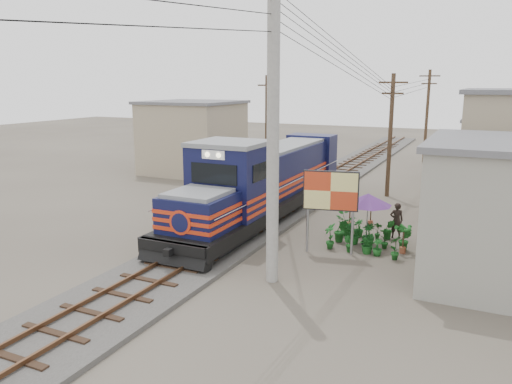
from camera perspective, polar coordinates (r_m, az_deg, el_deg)
The scene contains 15 objects.
ground at distance 18.98m, azimuth -7.38°, elevation -7.74°, with size 120.00×120.00×0.00m, color #473F35.
ballast at distance 27.53m, azimuth 3.89°, elevation -1.10°, with size 3.60×70.00×0.16m, color #595651.
track at distance 27.48m, azimuth 3.89°, elevation -0.73°, with size 1.15×70.00×0.12m.
locomotive at distance 24.26m, azimuth 1.14°, elevation 1.10°, with size 2.97×16.14×4.00m.
utility_pole_main at distance 15.79m, azimuth 1.95°, elevation 6.94°, with size 0.40×0.40×10.00m.
wooden_pole_mid at distance 29.54m, azimuth 15.10°, elevation 6.51°, with size 1.60×0.24×7.00m.
wooden_pole_far at distance 43.29m, azimuth 18.95°, elevation 8.36°, with size 1.60×0.24×7.50m.
wooden_pole_left at distance 36.19m, azimuth 1.23°, elevation 7.95°, with size 1.60×0.24×7.00m.
power_lines at distance 25.44m, azimuth 2.55°, elevation 14.80°, with size 9.65×19.00×3.30m.
shophouse_back at distance 37.21m, azimuth 27.16°, elevation 4.28°, with size 6.30×6.30×4.20m.
shophouse_left at distance 36.90m, azimuth -7.21°, elevation 6.28°, with size 6.30×6.30×5.20m.
billboard at distance 19.13m, azimuth 8.54°, elevation -0.14°, with size 2.08×0.55×3.25m.
market_umbrella at distance 20.59m, azimuth 12.69°, elevation -0.87°, with size 2.49×2.49×2.14m.
vendor at distance 22.02m, azimuth 15.76°, elevation -3.15°, with size 0.56×0.37×1.54m, color black.
plant_nursery at distance 20.96m, azimuth 11.85°, elevation -4.65°, with size 3.41×2.98×1.06m.
Camera 1 is at (9.74, -14.93, 6.51)m, focal length 35.00 mm.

